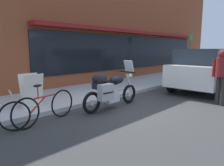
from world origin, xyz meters
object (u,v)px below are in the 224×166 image
(parked_bicycle, at_px, (45,107))
(parking_sign_pole, at_px, (190,51))
(parked_minivan, at_px, (210,68))
(sandwich_board_sign, at_px, (32,90))
(touring_motorcycle, at_px, (110,89))
(pedestrian_walking, at_px, (222,70))

(parked_bicycle, distance_m, parking_sign_pole, 9.85)
(parked_minivan, distance_m, sandwich_board_sign, 7.12)
(parked_bicycle, bearing_deg, parked_minivan, -10.26)
(touring_motorcycle, distance_m, sandwich_board_sign, 2.20)
(touring_motorcycle, distance_m, parking_sign_pole, 8.01)
(parking_sign_pole, bearing_deg, parked_bicycle, -174.64)
(pedestrian_walking, xyz_separation_m, parking_sign_pole, (5.15, 3.34, 0.50))
(pedestrian_walking, xyz_separation_m, sandwich_board_sign, (-4.35, 3.60, -0.50))
(touring_motorcycle, bearing_deg, sandwich_board_sign, 138.52)
(parked_bicycle, bearing_deg, pedestrian_walking, -27.94)
(touring_motorcycle, relative_size, parking_sign_pole, 0.88)
(pedestrian_walking, height_order, sandwich_board_sign, pedestrian_walking)
(touring_motorcycle, height_order, sandwich_board_sign, touring_motorcycle)
(sandwich_board_sign, bearing_deg, pedestrian_walking, -39.67)
(pedestrian_walking, distance_m, parking_sign_pole, 6.16)
(sandwich_board_sign, bearing_deg, parked_minivan, -19.96)
(pedestrian_walking, bearing_deg, parked_minivan, 26.63)
(touring_motorcycle, bearing_deg, parking_sign_pole, 8.63)
(pedestrian_walking, bearing_deg, parking_sign_pole, 32.96)
(sandwich_board_sign, height_order, parking_sign_pole, parking_sign_pole)
(touring_motorcycle, bearing_deg, parked_minivan, -10.93)
(sandwich_board_sign, bearing_deg, touring_motorcycle, -41.48)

